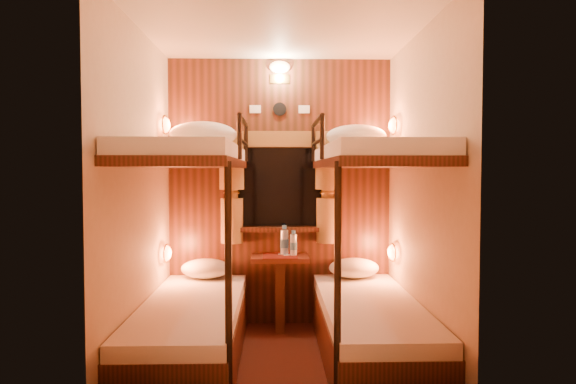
{
  "coord_description": "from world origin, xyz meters",
  "views": [
    {
      "loc": [
        -0.05,
        -3.62,
        1.4
      ],
      "look_at": [
        0.05,
        0.15,
        1.24
      ],
      "focal_mm": 32.0,
      "sensor_mm": 36.0,
      "label": 1
    }
  ],
  "objects_px": {
    "bunk_left": "(192,287)",
    "bottle_left": "(284,242)",
    "bottle_right": "(293,245)",
    "bunk_right": "(370,286)",
    "table": "(280,282)"
  },
  "relations": [
    {
      "from": "bunk_left",
      "to": "bottle_left",
      "type": "height_order",
      "value": "bunk_left"
    },
    {
      "from": "bunk_left",
      "to": "bottle_left",
      "type": "distance_m",
      "value": 1.11
    },
    {
      "from": "bunk_left",
      "to": "bottle_right",
      "type": "relative_size",
      "value": 8.56
    },
    {
      "from": "bottle_right",
      "to": "bunk_right",
      "type": "bearing_deg",
      "value": -56.25
    },
    {
      "from": "table",
      "to": "bottle_right",
      "type": "relative_size",
      "value": 2.95
    },
    {
      "from": "bunk_left",
      "to": "bottle_left",
      "type": "bearing_deg",
      "value": 51.0
    },
    {
      "from": "bunk_left",
      "to": "table",
      "type": "relative_size",
      "value": 2.9
    },
    {
      "from": "bunk_right",
      "to": "table",
      "type": "bearing_deg",
      "value": 129.67
    },
    {
      "from": "bunk_left",
      "to": "bottle_right",
      "type": "distance_m",
      "value": 1.12
    },
    {
      "from": "bunk_right",
      "to": "table",
      "type": "relative_size",
      "value": 2.9
    },
    {
      "from": "bunk_left",
      "to": "bunk_right",
      "type": "distance_m",
      "value": 1.3
    },
    {
      "from": "table",
      "to": "bottle_left",
      "type": "height_order",
      "value": "bottle_left"
    },
    {
      "from": "bottle_left",
      "to": "bunk_right",
      "type": "bearing_deg",
      "value": -54.36
    },
    {
      "from": "bunk_left",
      "to": "bunk_right",
      "type": "xyz_separation_m",
      "value": [
        1.3,
        0.0,
        0.0
      ]
    },
    {
      "from": "bottle_right",
      "to": "table",
      "type": "bearing_deg",
      "value": -174.9
    }
  ]
}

